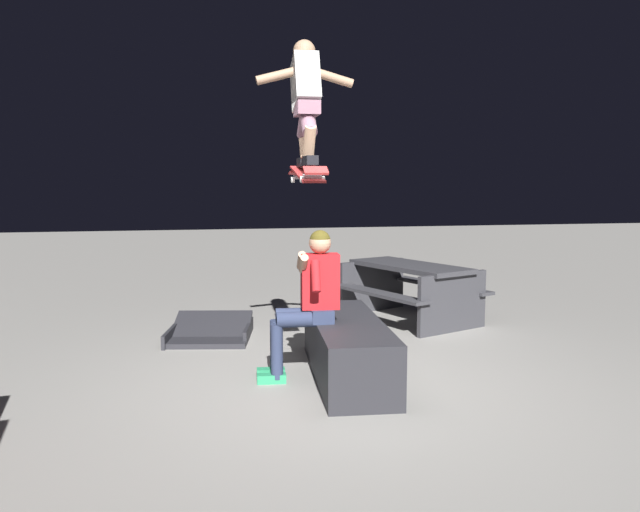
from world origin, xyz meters
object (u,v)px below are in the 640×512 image
object	(u,v)px
kicker_ramp	(210,334)
picnic_table_back	(410,283)
skater_airborne	(306,96)
person_sitting_on_ledge	(308,296)
skateboard	(307,174)
ledge_box_main	(347,348)

from	to	relation	value
kicker_ramp	picnic_table_back	bearing A→B (deg)	-80.45
skater_airborne	person_sitting_on_ledge	bearing A→B (deg)	179.78
skater_airborne	kicker_ramp	size ratio (longest dim) A/B	1.02
person_sitting_on_ledge	kicker_ramp	size ratio (longest dim) A/B	1.25
person_sitting_on_ledge	skater_airborne	xyz separation A→B (m)	(0.08, -0.00, 1.78)
person_sitting_on_ledge	skater_airborne	bearing A→B (deg)	-0.22
skateboard	person_sitting_on_ledge	bearing A→B (deg)	-175.13
ledge_box_main	person_sitting_on_ledge	size ratio (longest dim) A/B	1.44
ledge_box_main	person_sitting_on_ledge	bearing A→B (deg)	86.61
ledge_box_main	kicker_ramp	xyz separation A→B (m)	(1.71, 1.18, -0.21)
person_sitting_on_ledge	skateboard	xyz separation A→B (m)	(0.02, 0.00, 1.10)
kicker_ramp	skater_airborne	bearing A→B (deg)	-153.22
ledge_box_main	picnic_table_back	xyz separation A→B (m)	(2.15, -1.42, 0.23)
ledge_box_main	skateboard	bearing A→B (deg)	83.45
kicker_ramp	picnic_table_back	world-z (taller)	picnic_table_back
ledge_box_main	kicker_ramp	world-z (taller)	ledge_box_main
person_sitting_on_ledge	picnic_table_back	distance (m)	2.79
ledge_box_main	picnic_table_back	world-z (taller)	picnic_table_back
skater_airborne	ledge_box_main	bearing A→B (deg)	-105.09
ledge_box_main	skateboard	xyz separation A→B (m)	(0.04, 0.37, 1.60)
kicker_ramp	picnic_table_back	size ratio (longest dim) A/B	0.53
skateboard	picnic_table_back	distance (m)	3.08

